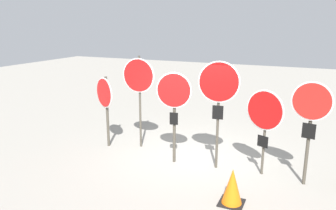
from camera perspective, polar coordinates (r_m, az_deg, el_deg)
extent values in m
plane|color=gray|center=(8.54, 4.57, -9.47)|extent=(40.00, 40.00, 0.00)
cylinder|color=#474238|center=(9.27, -10.53, -1.22)|extent=(0.07, 0.07, 2.00)
cylinder|color=white|center=(9.11, -11.03, 2.12)|extent=(0.75, 0.41, 0.83)
cylinder|color=red|center=(9.10, -11.13, 2.10)|extent=(0.69, 0.38, 0.77)
cylinder|color=#474238|center=(9.02, -4.89, 0.43)|extent=(0.06, 0.06, 2.56)
cylinder|color=white|center=(8.83, -5.15, 5.16)|extent=(0.92, 0.04, 0.92)
cylinder|color=red|center=(8.81, -5.21, 5.15)|extent=(0.86, 0.04, 0.86)
cylinder|color=#474238|center=(8.04, 1.11, -2.77)|extent=(0.07, 0.07, 2.16)
cylinder|color=white|center=(7.79, 1.04, 2.59)|extent=(0.86, 0.17, 0.86)
cylinder|color=red|center=(7.77, 1.00, 2.57)|extent=(0.80, 0.16, 0.80)
cube|color=black|center=(7.96, 1.01, -2.40)|extent=(0.21, 0.06, 0.30)
cylinder|color=#474238|center=(7.73, 8.69, -1.96)|extent=(0.06, 0.06, 2.59)
cylinder|color=white|center=(7.49, 8.86, 4.00)|extent=(0.95, 0.15, 0.95)
cylinder|color=#AD0F0F|center=(7.48, 8.84, 3.98)|extent=(0.89, 0.14, 0.89)
cube|color=black|center=(7.65, 8.66, -1.29)|extent=(0.25, 0.06, 0.32)
cylinder|color=#474238|center=(7.72, 16.46, -4.83)|extent=(0.06, 0.06, 1.97)
cylinder|color=white|center=(7.52, 16.55, -0.87)|extent=(0.84, 0.38, 0.91)
cylinder|color=#AD0F0F|center=(7.50, 16.48, -0.89)|extent=(0.79, 0.36, 0.85)
cube|color=black|center=(7.73, 16.17, -6.12)|extent=(0.25, 0.12, 0.26)
cylinder|color=#474238|center=(7.53, 23.27, -5.31)|extent=(0.07, 0.07, 2.12)
cylinder|color=white|center=(7.26, 23.80, 0.61)|extent=(0.81, 0.17, 0.82)
cylinder|color=red|center=(7.24, 23.77, 0.58)|extent=(0.75, 0.16, 0.76)
cube|color=black|center=(7.42, 23.31, -4.19)|extent=(0.27, 0.07, 0.32)
cube|color=black|center=(6.77, 10.98, -16.38)|extent=(0.47, 0.47, 0.02)
cone|color=orange|center=(6.59, 11.13, -13.66)|extent=(0.39, 0.39, 0.71)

